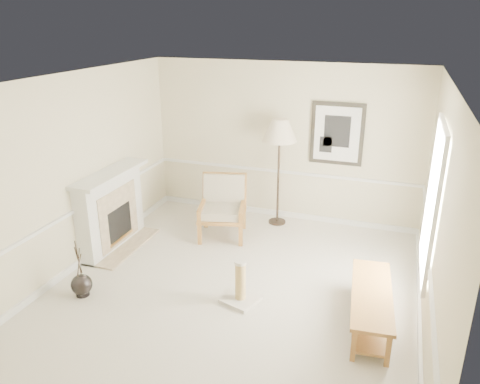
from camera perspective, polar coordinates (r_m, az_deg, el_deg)
name	(u,v)px	position (r m, az deg, el deg)	size (l,w,h in m)	color
ground	(234,288)	(6.78, -0.79, -11.66)	(5.50, 5.50, 0.00)	silver
room	(245,162)	(6.02, 0.61, 3.67)	(5.04, 5.54, 2.92)	beige
fireplace	(112,210)	(7.95, -15.39, -2.17)	(0.64, 1.64, 1.31)	white
floor_vase	(82,285)	(6.91, -18.74, -10.71)	(0.29, 0.29, 0.85)	black
armchair	(223,204)	(8.15, -2.08, -1.42)	(0.97, 1.01, 1.05)	olive
floor_lamp	(280,133)	(8.25, 4.86, 7.14)	(0.74, 0.74, 1.96)	black
bench	(371,303)	(6.15, 15.66, -12.87)	(0.62, 1.65, 0.46)	olive
scratching_post	(240,289)	(6.40, 0.05, -11.71)	(0.54, 0.54, 0.62)	silver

